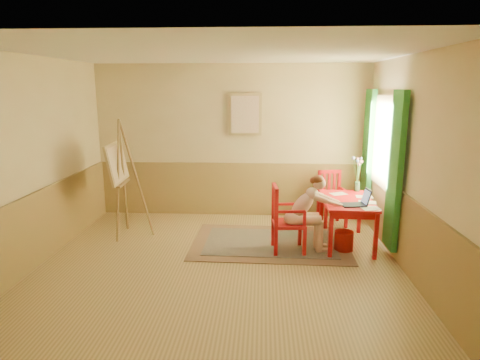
# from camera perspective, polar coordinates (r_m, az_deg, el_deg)

# --- Properties ---
(room) EXTENTS (5.04, 4.54, 2.84)m
(room) POSITION_cam_1_polar(r_m,az_deg,el_deg) (5.51, -2.92, 2.34)
(room) COLOR tan
(room) RESTS_ON ground
(wainscot) EXTENTS (5.00, 4.50, 1.00)m
(wainscot) POSITION_cam_1_polar(r_m,az_deg,el_deg) (6.49, -2.09, -4.24)
(wainscot) COLOR olive
(wainscot) RESTS_ON room
(window) EXTENTS (0.12, 2.01, 2.20)m
(window) POSITION_cam_1_polar(r_m,az_deg,el_deg) (6.83, 18.79, 3.20)
(window) COLOR white
(window) RESTS_ON room
(wall_portrait) EXTENTS (0.60, 0.05, 0.76)m
(wall_portrait) POSITION_cam_1_polar(r_m,az_deg,el_deg) (7.62, 0.70, 8.98)
(wall_portrait) COLOR tan
(wall_portrait) RESTS_ON room
(rug) EXTENTS (2.43, 1.65, 0.02)m
(rug) POSITION_cam_1_polar(r_m,az_deg,el_deg) (6.58, 4.15, -8.55)
(rug) COLOR #8C7251
(rug) RESTS_ON room
(table) EXTENTS (0.74, 1.21, 0.72)m
(table) POSITION_cam_1_polar(r_m,az_deg,el_deg) (6.53, 14.48, -3.35)
(table) COLOR red
(table) RESTS_ON room
(chair_left) EXTENTS (0.50, 0.48, 1.00)m
(chair_left) POSITION_cam_1_polar(r_m,az_deg,el_deg) (6.13, 6.21, -5.33)
(chair_left) COLOR red
(chair_left) RESTS_ON room
(chair_back) EXTENTS (0.50, 0.52, 0.95)m
(chair_back) POSITION_cam_1_polar(r_m,az_deg,el_deg) (7.49, 12.43, -2.45)
(chair_back) COLOR red
(chair_back) RESTS_ON room
(figure) EXTENTS (0.86, 0.40, 1.15)m
(figure) POSITION_cam_1_polar(r_m,az_deg,el_deg) (6.15, 9.25, -4.07)
(figure) COLOR #D7B092
(figure) RESTS_ON room
(laptop) EXTENTS (0.42, 0.29, 0.24)m
(laptop) POSITION_cam_1_polar(r_m,az_deg,el_deg) (6.21, 15.78, -2.93)
(laptop) COLOR #1E2338
(laptop) RESTS_ON table
(papers) EXTENTS (0.65, 1.05, 0.00)m
(papers) POSITION_cam_1_polar(r_m,az_deg,el_deg) (6.51, 16.07, -2.65)
(papers) COLOR white
(papers) RESTS_ON table
(vase) EXTENTS (0.19, 0.28, 0.57)m
(vase) POSITION_cam_1_polar(r_m,az_deg,el_deg) (7.03, 15.78, 0.63)
(vase) COLOR #3F724C
(vase) RESTS_ON table
(wastebasket) EXTENTS (0.34, 0.34, 0.30)m
(wastebasket) POSITION_cam_1_polar(r_m,az_deg,el_deg) (6.43, 14.02, -8.09)
(wastebasket) COLOR red
(wastebasket) RESTS_ON room
(easel) EXTENTS (0.65, 0.85, 1.91)m
(easel) POSITION_cam_1_polar(r_m,az_deg,el_deg) (6.90, -16.19, 1.64)
(easel) COLOR olive
(easel) RESTS_ON room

